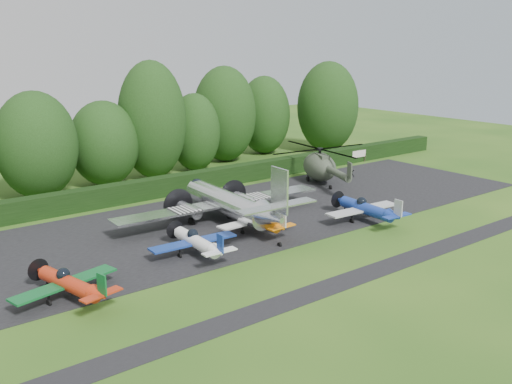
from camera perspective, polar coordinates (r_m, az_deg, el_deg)
ground at (r=42.61m, az=2.52°, el=-6.55°), size 160.00×160.00×0.00m
apron at (r=50.22m, az=-4.84°, el=-3.24°), size 70.00×18.00×0.01m
taxiway_verge at (r=38.57m, az=8.33°, el=-9.05°), size 70.00×2.00×0.00m
hedgerow at (r=59.41m, az=-10.61°, el=-0.60°), size 90.00×1.60×2.00m
transport_plane at (r=49.99m, az=-2.75°, el=-1.11°), size 20.31×15.57×6.51m
light_plane_red at (r=37.30m, az=-18.19°, el=-8.66°), size 6.97×7.32×2.68m
light_plane_white at (r=42.77m, az=-5.98°, el=-4.95°), size 6.92×7.28×2.66m
light_plane_orange at (r=47.67m, az=0.01°, el=-2.82°), size 6.70×7.04×2.57m
light_plane_blue at (r=51.40m, az=10.96°, el=-1.64°), size 7.52×7.90×2.89m
helicopter at (r=64.65m, az=6.42°, el=2.77°), size 12.41×14.54×4.00m
sign_board at (r=76.57m, az=10.13°, el=3.70°), size 2.88×0.11×1.62m
tree_1 at (r=70.67m, az=-6.16°, el=5.95°), size 6.27×6.27×9.54m
tree_2 at (r=61.37m, az=-21.11°, el=4.37°), size 8.15×8.15×10.92m
tree_3 at (r=75.93m, az=-3.17°, el=7.78°), size 8.36×8.36×12.57m
tree_4 at (r=83.45m, az=7.18°, el=8.44°), size 8.78×8.78×12.92m
tree_5 at (r=67.00m, az=-10.35°, el=7.07°), size 7.83×7.83×13.60m
tree_6 at (r=64.92m, az=-14.96°, el=4.70°), size 7.60×7.60×9.41m
tree_9 at (r=81.27m, az=0.82°, el=7.69°), size 7.35×7.35×10.98m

